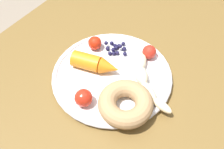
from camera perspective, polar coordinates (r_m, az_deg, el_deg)
dining_table at (r=0.72m, az=2.03°, el=-2.14°), size 1.10×0.70×0.70m
plate at (r=0.61m, az=-0.00°, el=-0.17°), size 0.29×0.29×0.02m
banana at (r=0.59m, az=7.76°, el=-0.31°), size 0.17×0.14×0.03m
carrot_orange at (r=0.60m, az=-3.89°, el=2.49°), size 0.07×0.12×0.04m
donut at (r=0.53m, az=3.12°, el=-6.60°), size 0.17×0.17×0.04m
blueberry_pile at (r=0.65m, az=0.90°, el=6.03°), size 0.06×0.06×0.02m
tomato_near at (r=0.64m, az=8.50°, el=5.11°), size 0.04×0.04×0.04m
tomato_mid at (r=0.54m, az=-6.69°, el=-5.24°), size 0.04×0.04×0.04m
tomato_far at (r=0.65m, az=-3.93°, el=7.19°), size 0.04×0.04×0.04m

